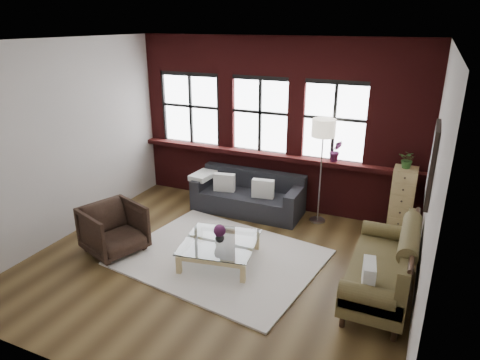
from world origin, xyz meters
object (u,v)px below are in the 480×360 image
at_px(vintage_settee, 381,261).
at_px(armchair, 114,229).
at_px(vase, 220,237).
at_px(drawer_chest, 402,202).
at_px(floor_lamp, 321,168).
at_px(coffee_table, 220,252).
at_px(dark_sofa, 248,193).

height_order(vintage_settee, armchair, vintage_settee).
height_order(vintage_settee, vase, vintage_settee).
distance_m(vintage_settee, vase, 2.29).
distance_m(armchair, drawer_chest, 4.70).
distance_m(armchair, floor_lamp, 3.62).
xyz_separation_m(coffee_table, floor_lamp, (0.99, 2.00, 0.85)).
bearing_deg(dark_sofa, floor_lamp, 6.01).
bearing_deg(vintage_settee, vase, -176.88).
bearing_deg(armchair, drawer_chest, -39.00).
bearing_deg(vase, drawer_chest, 40.35).
distance_m(drawer_chest, floor_lamp, 1.45).
distance_m(coffee_table, floor_lamp, 2.39).
xyz_separation_m(vase, floor_lamp, (0.99, 2.00, 0.60)).
xyz_separation_m(dark_sofa, drawer_chest, (2.71, 0.16, 0.23)).
bearing_deg(drawer_chest, floor_lamp, -179.18).
relative_size(vase, drawer_chest, 0.12).
relative_size(coffee_table, drawer_chest, 0.89).
distance_m(coffee_table, vase, 0.25).
height_order(vase, drawer_chest, drawer_chest).
relative_size(armchair, drawer_chest, 0.71).
height_order(coffee_table, floor_lamp, floor_lamp).
bearing_deg(drawer_chest, dark_sofa, -176.64).
bearing_deg(drawer_chest, vintage_settee, -92.90).
xyz_separation_m(coffee_table, vase, (0.00, 0.00, 0.25)).
distance_m(vase, floor_lamp, 2.31).
bearing_deg(armchair, coffee_table, -56.71).
distance_m(dark_sofa, floor_lamp, 1.48).
xyz_separation_m(armchair, vase, (1.65, 0.39, 0.03)).
xyz_separation_m(dark_sofa, armchair, (-1.32, -2.25, 0.01)).
distance_m(vintage_settee, armchair, 3.97).
height_order(armchair, coffee_table, armchair).
relative_size(drawer_chest, floor_lamp, 0.59).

